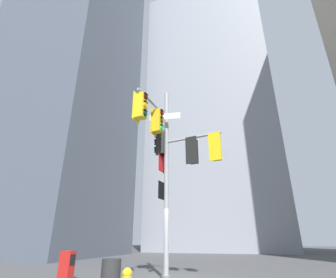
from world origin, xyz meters
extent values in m
cube|color=#4C5460|center=(-15.03, 10.25, 22.73)|extent=(12.02, 12.02, 45.46)
cube|color=#9399A3|center=(-0.93, 27.98, 19.81)|extent=(17.04, 17.04, 39.62)
cylinder|color=#9EA0A3|center=(0.00, 0.00, 3.90)|extent=(0.19, 0.19, 7.80)
cylinder|color=slate|center=(0.00, 0.00, 0.08)|extent=(0.34, 0.34, 0.16)
cylinder|color=#9EA0A3|center=(-0.14, -1.27, 6.55)|extent=(0.39, 2.54, 0.10)
cylinder|color=#9EA0A3|center=(1.20, -0.20, 5.32)|extent=(2.42, 0.50, 0.10)
cube|color=gold|center=(-0.29, -0.87, 5.95)|extent=(0.08, 0.48, 1.14)
cube|color=gold|center=(-0.10, -0.89, 5.95)|extent=(0.38, 0.38, 1.00)
cylinder|color=#360605|center=(0.10, -0.91, 6.30)|extent=(0.08, 0.21, 0.20)
cube|color=black|center=(0.10, -0.91, 6.42)|extent=(0.10, 0.23, 0.02)
cylinder|color=#3C2C06|center=(0.10, -0.91, 5.95)|extent=(0.08, 0.21, 0.20)
cube|color=black|center=(0.10, -0.91, 6.07)|extent=(0.10, 0.23, 0.02)
cylinder|color=#19C672|center=(0.10, -0.91, 5.60)|extent=(0.08, 0.21, 0.20)
cube|color=black|center=(0.10, -0.91, 5.72)|extent=(0.10, 0.23, 0.02)
cube|color=yellow|center=(-0.45, -2.26, 5.95)|extent=(0.08, 0.48, 1.14)
cube|color=yellow|center=(-0.26, -2.28, 5.95)|extent=(0.38, 0.38, 1.00)
cylinder|color=#360605|center=(-0.06, -2.30, 6.30)|extent=(0.08, 0.21, 0.20)
cube|color=black|center=(-0.05, -2.30, 6.42)|extent=(0.10, 0.23, 0.02)
cylinder|color=yellow|center=(-0.06, -2.30, 5.95)|extent=(0.08, 0.21, 0.20)
cube|color=black|center=(-0.05, -2.30, 6.07)|extent=(0.10, 0.23, 0.02)
cylinder|color=#06311C|center=(-0.06, -2.30, 5.60)|extent=(0.08, 0.21, 0.20)
cube|color=black|center=(-0.05, -2.30, 5.72)|extent=(0.10, 0.23, 0.02)
cube|color=black|center=(1.17, -0.39, 4.72)|extent=(0.48, 0.11, 1.14)
cube|color=black|center=(1.20, -0.20, 4.72)|extent=(0.39, 0.39, 1.00)
cylinder|color=#360605|center=(1.24, 0.00, 5.07)|extent=(0.21, 0.09, 0.20)
cube|color=black|center=(1.24, 0.00, 5.19)|extent=(0.23, 0.11, 0.02)
cylinder|color=#3C2C06|center=(1.24, 0.00, 4.72)|extent=(0.21, 0.09, 0.20)
cube|color=black|center=(1.24, 0.00, 4.84)|extent=(0.23, 0.11, 0.02)
cylinder|color=#19C672|center=(1.24, 0.00, 4.37)|extent=(0.21, 0.09, 0.20)
cube|color=black|center=(1.24, 0.00, 4.49)|extent=(0.23, 0.11, 0.02)
cube|color=yellow|center=(2.13, -0.55, 4.72)|extent=(0.48, 0.11, 1.14)
cube|color=yellow|center=(2.16, -0.36, 4.72)|extent=(0.39, 0.39, 1.00)
cylinder|color=#360605|center=(2.20, -0.16, 5.07)|extent=(0.21, 0.09, 0.20)
cube|color=black|center=(2.20, -0.16, 5.19)|extent=(0.23, 0.11, 0.02)
cylinder|color=yellow|center=(2.20, -0.16, 4.72)|extent=(0.21, 0.09, 0.20)
cube|color=black|center=(2.20, -0.16, 4.84)|extent=(0.23, 0.11, 0.02)
cylinder|color=#06311C|center=(2.20, -0.16, 4.37)|extent=(0.21, 0.09, 0.20)
cube|color=black|center=(2.20, -0.16, 4.49)|extent=(0.23, 0.11, 0.02)
cube|color=black|center=(-0.10, -0.04, 5.27)|extent=(0.21, 0.46, 1.14)
cube|color=black|center=(-0.27, -0.11, 5.27)|extent=(0.44, 0.44, 1.00)
cylinder|color=red|center=(-0.46, -0.19, 5.62)|extent=(0.13, 0.21, 0.20)
cube|color=black|center=(-0.46, -0.19, 5.74)|extent=(0.15, 0.23, 0.02)
cylinder|color=#3C2C06|center=(-0.46, -0.19, 5.27)|extent=(0.13, 0.21, 0.20)
cube|color=black|center=(-0.46, -0.19, 5.39)|extent=(0.15, 0.23, 0.02)
cylinder|color=#06311C|center=(-0.46, -0.19, 4.92)|extent=(0.13, 0.21, 0.20)
cube|color=black|center=(-0.46, -0.19, 5.04)|extent=(0.15, 0.23, 0.02)
cube|color=white|center=(0.03, -0.35, 6.40)|extent=(1.38, 0.15, 0.28)
cube|color=#19479E|center=(0.03, -0.35, 6.40)|extent=(1.34, 0.14, 0.24)
cube|color=red|center=(-0.22, 0.01, 4.41)|extent=(0.05, 0.64, 0.80)
cube|color=white|center=(-0.22, 0.01, 4.41)|extent=(0.04, 0.60, 0.76)
cube|color=black|center=(-0.22, 0.02, 3.24)|extent=(0.07, 0.60, 0.72)
cube|color=white|center=(-0.22, 0.02, 3.24)|extent=(0.06, 0.56, 0.68)
sphere|color=yellow|center=(0.35, -3.92, 0.66)|extent=(0.23, 0.23, 0.23)
cube|color=red|center=(-3.40, -1.20, 0.49)|extent=(0.44, 0.36, 0.98)
cube|color=black|center=(-3.17, -1.20, 0.69)|extent=(0.01, 0.29, 0.35)
cylinder|color=#2D2D2D|center=(-0.44, -3.25, 0.45)|extent=(0.50, 0.50, 0.90)
camera|label=1|loc=(3.18, -9.77, 1.36)|focal=26.94mm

